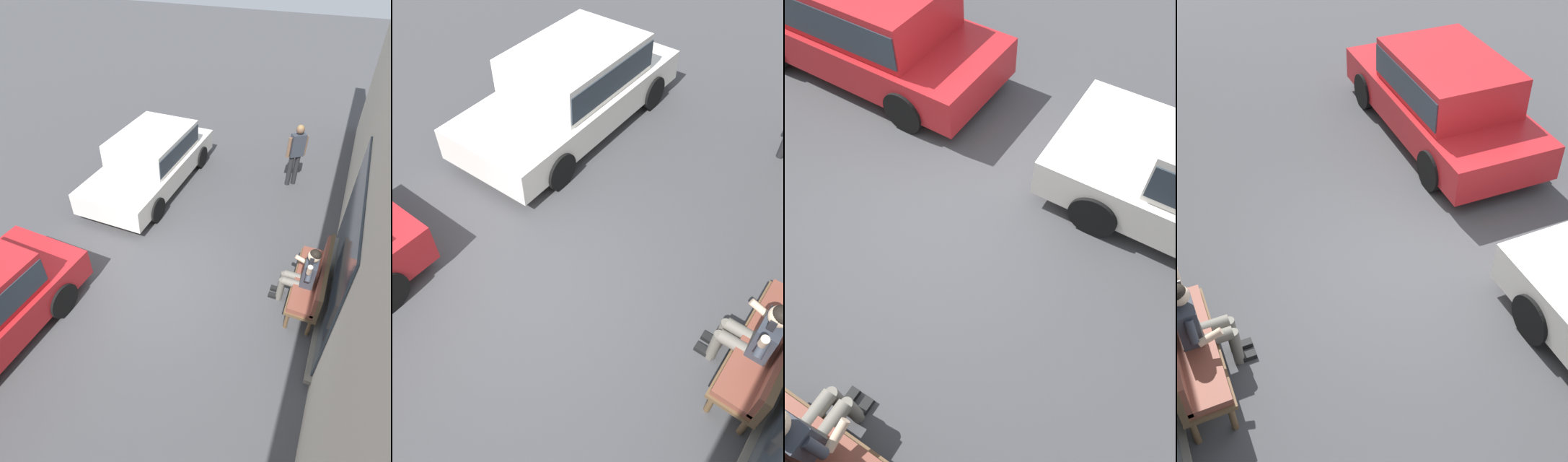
% 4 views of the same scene
% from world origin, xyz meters
% --- Properties ---
extents(ground_plane, '(60.00, 60.00, 0.00)m').
position_xyz_m(ground_plane, '(0.00, 0.00, 0.00)').
color(ground_plane, '#424244').
extents(building_facade, '(18.00, 0.51, 5.63)m').
position_xyz_m(building_facade, '(-0.01, 3.40, 2.80)').
color(building_facade, '#BCB29E').
rests_on(building_facade, ground_plane).
extents(bench, '(1.75, 0.55, 1.03)m').
position_xyz_m(bench, '(-0.69, 2.90, 0.60)').
color(bench, brown).
rests_on(bench, ground_plane).
extents(person_on_phone, '(0.73, 0.74, 1.37)m').
position_xyz_m(person_on_phone, '(-0.58, 2.67, 0.73)').
color(person_on_phone, '#6B665B').
rests_on(person_on_phone, ground_plane).
extents(parked_car_near, '(4.50, 1.96, 1.45)m').
position_xyz_m(parked_car_near, '(-3.22, -1.82, 0.79)').
color(parked_car_near, white).
rests_on(parked_car_near, ground_plane).
extents(pedestrian_standing, '(0.38, 0.45, 1.73)m').
position_xyz_m(pedestrian_standing, '(-4.62, 1.73, 1.02)').
color(pedestrian_standing, '#232326').
rests_on(pedestrian_standing, ground_plane).
extents(fire_hydrant, '(0.38, 0.26, 0.81)m').
position_xyz_m(fire_hydrant, '(-5.43, 1.65, 0.39)').
color(fire_hydrant, slate).
rests_on(fire_hydrant, ground_plane).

